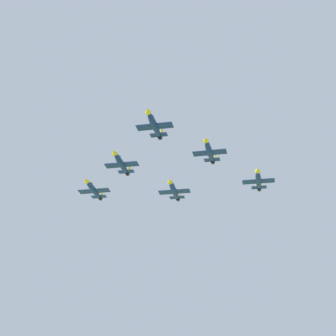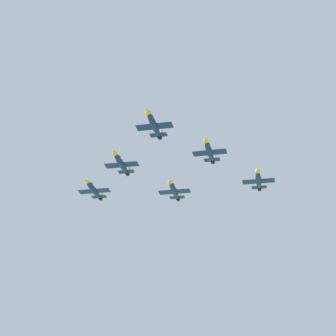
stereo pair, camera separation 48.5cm
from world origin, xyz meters
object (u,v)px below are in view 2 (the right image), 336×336
jet_right_wingman (121,163)px  jet_left_outer (258,180)px  jet_right_outer (94,190)px  jet_slot_rear (174,190)px  jet_lead (154,125)px  jet_left_wingman (209,151)px

jet_right_wingman → jet_left_outer: bearing=111.8°
jet_right_outer → jet_slot_rear: size_ratio=1.02×
jet_right_wingman → jet_right_outer: (15.14, -14.28, -1.12)m
jet_lead → jet_slot_rear: size_ratio=1.01×
jet_left_outer → jet_slot_rear: size_ratio=0.99×
jet_lead → jet_right_outer: jet_lead is taller
jet_left_wingman → jet_slot_rear: size_ratio=0.99×
jet_right_wingman → jet_left_wingman: bearing=90.4°
jet_right_wingman → jet_slot_rear: size_ratio=1.01×
jet_left_wingman → jet_right_outer: bearing=-110.3°
jet_right_wingman → jet_slot_rear: (-11.66, -17.24, -3.43)m
jet_left_wingman → jet_left_outer: 21.13m
jet_left_wingman → jet_left_outer: size_ratio=1.00×
jet_lead → jet_right_wingman: size_ratio=1.01×
jet_slot_rear → jet_left_outer: bearing=89.9°
jet_right_wingman → jet_left_outer: size_ratio=1.02×
jet_lead → jet_slot_rear: jet_lead is taller
jet_left_wingman → jet_right_outer: size_ratio=0.97×
jet_right_outer → jet_lead: bearing=40.7°
jet_lead → jet_left_outer: 41.97m
jet_lead → jet_left_wingman: (-11.66, -17.24, -1.71)m
jet_right_outer → jet_slot_rear: 27.06m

